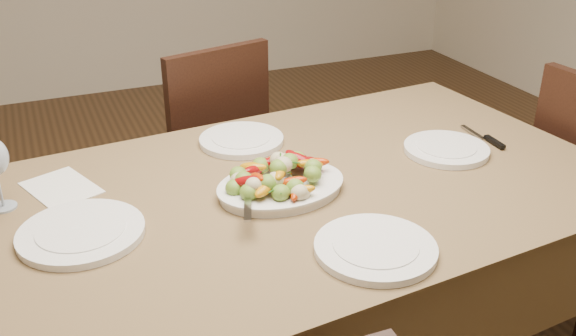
{
  "coord_description": "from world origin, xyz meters",
  "views": [
    {
      "loc": [
        -0.82,
        -1.59,
        1.58
      ],
      "look_at": [
        -0.23,
        -0.19,
        0.82
      ],
      "focal_mm": 40.0,
      "sensor_mm": 36.0,
      "label": 1
    }
  ],
  "objects_px": {
    "plate_far": "(241,140)",
    "plate_near": "(375,248)",
    "dining_table": "(288,301)",
    "plate_left": "(81,233)",
    "serving_platter": "(281,189)",
    "chair_far": "(198,152)",
    "plate_right": "(446,149)"
  },
  "relations": [
    {
      "from": "plate_left",
      "to": "plate_right",
      "type": "xyz_separation_m",
      "value": [
        1.07,
        0.06,
        0.0
      ]
    },
    {
      "from": "serving_platter",
      "to": "plate_near",
      "type": "height_order",
      "value": "serving_platter"
    },
    {
      "from": "plate_far",
      "to": "plate_near",
      "type": "height_order",
      "value": "same"
    },
    {
      "from": "plate_right",
      "to": "plate_far",
      "type": "distance_m",
      "value": 0.63
    },
    {
      "from": "chair_far",
      "to": "plate_left",
      "type": "bearing_deg",
      "value": 46.15
    },
    {
      "from": "chair_far",
      "to": "serving_platter",
      "type": "relative_size",
      "value": 2.81
    },
    {
      "from": "serving_platter",
      "to": "plate_right",
      "type": "height_order",
      "value": "serving_platter"
    },
    {
      "from": "plate_far",
      "to": "plate_near",
      "type": "bearing_deg",
      "value": -83.42
    },
    {
      "from": "dining_table",
      "to": "plate_right",
      "type": "xyz_separation_m",
      "value": [
        0.53,
        0.03,
        0.39
      ]
    },
    {
      "from": "plate_right",
      "to": "chair_far",
      "type": "bearing_deg",
      "value": 121.45
    },
    {
      "from": "dining_table",
      "to": "chair_far",
      "type": "height_order",
      "value": "chair_far"
    },
    {
      "from": "plate_left",
      "to": "plate_far",
      "type": "distance_m",
      "value": 0.64
    },
    {
      "from": "plate_left",
      "to": "plate_right",
      "type": "relative_size",
      "value": 1.17
    },
    {
      "from": "serving_platter",
      "to": "plate_far",
      "type": "xyz_separation_m",
      "value": [
        0.01,
        0.35,
        -0.0
      ]
    },
    {
      "from": "dining_table",
      "to": "plate_far",
      "type": "bearing_deg",
      "value": 92.7
    },
    {
      "from": "chair_far",
      "to": "plate_right",
      "type": "relative_size",
      "value": 3.74
    },
    {
      "from": "plate_far",
      "to": "plate_right",
      "type": "bearing_deg",
      "value": -29.29
    },
    {
      "from": "dining_table",
      "to": "plate_far",
      "type": "distance_m",
      "value": 0.51
    },
    {
      "from": "plate_right",
      "to": "plate_far",
      "type": "height_order",
      "value": "same"
    },
    {
      "from": "chair_far",
      "to": "plate_near",
      "type": "height_order",
      "value": "chair_far"
    },
    {
      "from": "dining_table",
      "to": "chair_far",
      "type": "distance_m",
      "value": 0.92
    },
    {
      "from": "chair_far",
      "to": "plate_far",
      "type": "relative_size",
      "value": 3.63
    },
    {
      "from": "chair_far",
      "to": "dining_table",
      "type": "bearing_deg",
      "value": 76.25
    },
    {
      "from": "chair_far",
      "to": "serving_platter",
      "type": "bearing_deg",
      "value": 74.64
    },
    {
      "from": "serving_platter",
      "to": "plate_near",
      "type": "relative_size",
      "value": 1.21
    },
    {
      "from": "dining_table",
      "to": "serving_platter",
      "type": "distance_m",
      "value": 0.39
    },
    {
      "from": "dining_table",
      "to": "plate_far",
      "type": "xyz_separation_m",
      "value": [
        -0.02,
        0.33,
        0.39
      ]
    },
    {
      "from": "plate_near",
      "to": "plate_right",
      "type": "bearing_deg",
      "value": 39.5
    },
    {
      "from": "dining_table",
      "to": "serving_platter",
      "type": "height_order",
      "value": "serving_platter"
    },
    {
      "from": "dining_table",
      "to": "plate_far",
      "type": "height_order",
      "value": "plate_far"
    },
    {
      "from": "plate_left",
      "to": "plate_near",
      "type": "height_order",
      "value": "same"
    },
    {
      "from": "serving_platter",
      "to": "plate_left",
      "type": "bearing_deg",
      "value": -178.32
    }
  ]
}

